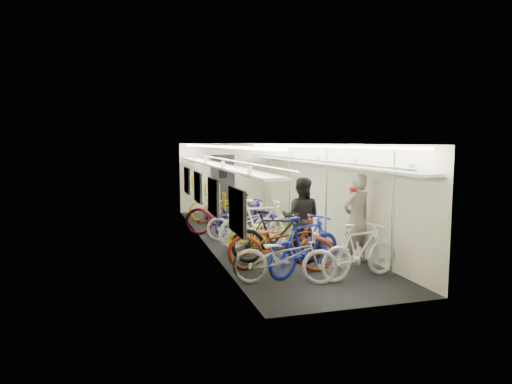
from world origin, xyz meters
TOP-DOWN VIEW (x-y plane):
  - train_car_shell at (-0.36, 0.71)m, footprint 10.00×10.00m
  - bicycle_0 at (-0.71, -3.59)m, footprint 1.92×1.16m
  - bicycle_1 at (-0.17, -3.17)m, footprint 1.91×1.26m
  - bicycle_2 at (-0.53, -2.83)m, footprint 2.15×1.36m
  - bicycle_3 at (-0.45, -2.32)m, footprint 1.89×1.16m
  - bicycle_4 at (-0.39, -1.78)m, footprint 1.96×1.36m
  - bicycle_5 at (-0.38, -0.91)m, footprint 1.93×0.59m
  - bicycle_6 at (-0.58, -0.06)m, footprint 1.85×1.13m
  - bicycle_7 at (-0.36, 0.35)m, footprint 1.76×0.76m
  - bicycle_8 at (-0.78, 0.91)m, footprint 2.20×1.04m
  - bicycle_9 at (-0.31, 2.22)m, footprint 1.65×0.64m
  - bicycle_10 at (-0.58, 2.77)m, footprint 1.99×1.39m
  - bicycle_11 at (0.69, -3.67)m, footprint 1.75×0.81m
  - bicycle_12 at (-0.25, 2.95)m, footprint 1.85×1.07m
  - passenger_near at (1.15, -2.68)m, footprint 0.75×0.59m
  - passenger_mid at (0.21, -2.01)m, footprint 1.04×0.96m
  - backpack at (1.50, -2.01)m, footprint 0.27×0.16m

SIDE VIEW (x-z plane):
  - bicycle_6 at x=-0.58m, z-range 0.00..0.92m
  - bicycle_12 at x=-0.25m, z-range 0.00..0.92m
  - bicycle_0 at x=-0.71m, z-range 0.00..0.95m
  - bicycle_9 at x=-0.31m, z-range 0.00..0.96m
  - bicycle_4 at x=-0.39m, z-range 0.00..0.98m
  - bicycle_10 at x=-0.58m, z-range 0.00..0.99m
  - bicycle_11 at x=0.69m, z-range 0.00..1.02m
  - bicycle_7 at x=-0.36m, z-range 0.00..1.02m
  - bicycle_2 at x=-0.53m, z-range 0.00..1.07m
  - bicycle_3 at x=-0.45m, z-range 0.00..1.10m
  - bicycle_8 at x=-0.78m, z-range 0.00..1.11m
  - bicycle_1 at x=-0.17m, z-range 0.00..1.12m
  - bicycle_5 at x=-0.38m, z-range 0.00..1.15m
  - passenger_mid at x=0.21m, z-range 0.00..1.72m
  - passenger_near at x=1.15m, z-range 0.00..1.81m
  - backpack at x=1.50m, z-range 1.09..1.47m
  - train_car_shell at x=-0.36m, z-range -3.34..6.66m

